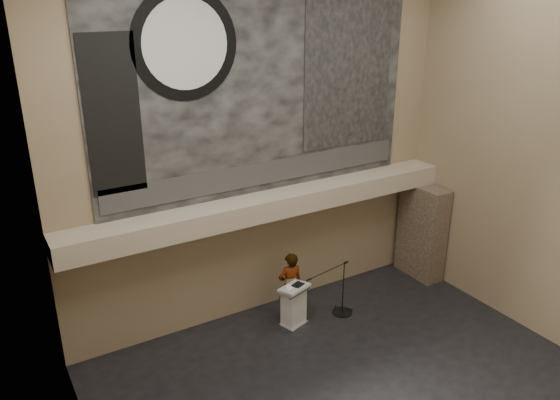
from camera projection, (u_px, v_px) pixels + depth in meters
floor at (360, 394)px, 11.16m from camera, size 10.00×10.00×0.00m
wall_back at (263, 148)px, 12.83m from camera, size 10.00×0.02×8.50m
wall_left at (81, 270)px, 7.24m from camera, size 0.02×8.00×8.50m
wall_right at (549, 159)px, 12.02m from camera, size 0.02×8.00×8.50m
soffit at (271, 205)px, 12.98m from camera, size 10.00×0.80×0.50m
sprinkler_left at (211, 230)px, 12.28m from camera, size 0.04×0.04×0.06m
sprinkler_right at (337, 201)px, 13.95m from camera, size 0.04×0.04×0.06m
banner at (263, 86)px, 12.29m from camera, size 8.00×0.05×5.00m
banner_text_strip at (264, 173)px, 12.99m from camera, size 7.76×0.02×0.55m
banner_clock_rim at (185, 44)px, 11.03m from camera, size 2.30×0.02×2.30m
banner_clock_face at (186, 44)px, 11.02m from camera, size 1.84×0.02×1.84m
banner_building_print at (349, 74)px, 13.37m from camera, size 2.60×0.02×3.60m
banner_brick_print at (113, 116)px, 10.74m from camera, size 1.10×0.02×3.20m
stone_pier at (422, 231)px, 15.42m from camera, size 0.60×1.40×2.70m
lectern at (294, 306)px, 13.25m from camera, size 0.81×0.68×1.13m
binder at (298, 285)px, 13.07m from camera, size 0.33×0.30×0.04m
papers at (291, 288)px, 12.98m from camera, size 0.33×0.37×0.00m
speaker_person at (290, 285)px, 13.51m from camera, size 0.69×0.49×1.77m
mic_stand at (341, 306)px, 13.87m from camera, size 1.53×0.52×1.46m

